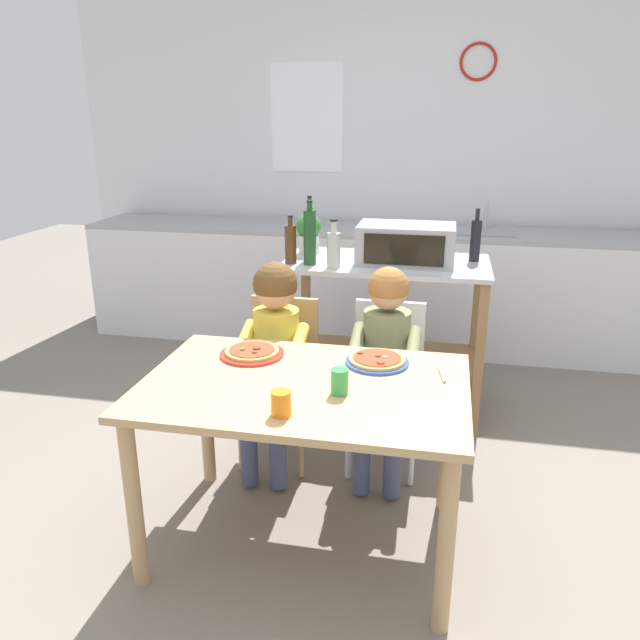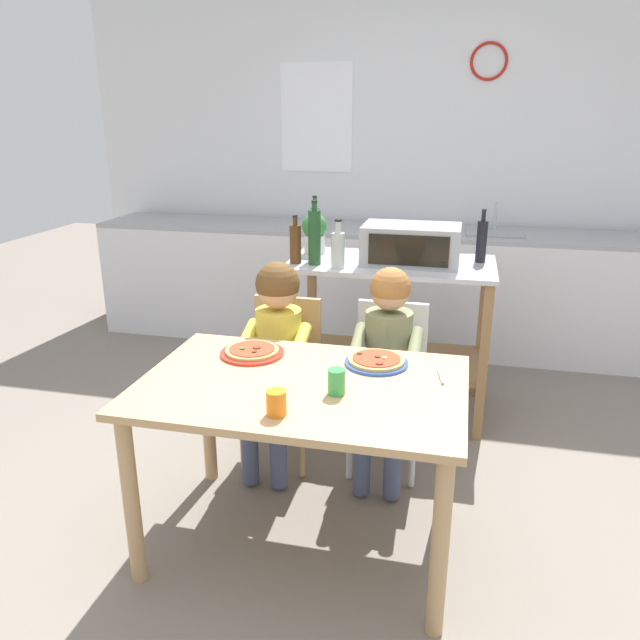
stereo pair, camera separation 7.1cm
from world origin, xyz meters
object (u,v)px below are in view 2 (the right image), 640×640
at_px(pizza_plate_red_rimmed, 252,352).
at_px(potted_herb_plant, 314,232).
at_px(drinking_cup_green, 336,382).
at_px(child_in_olive_shirt, 387,350).
at_px(pizza_plate_blue_rimmed, 376,361).
at_px(bottle_slim_sauce, 482,241).
at_px(serving_spoon, 441,376).
at_px(toaster_oven, 411,244).
at_px(bottle_squat_spirits, 295,243).
at_px(child_in_yellow_shirt, 275,338).
at_px(dining_chair_left, 283,367).
at_px(bottle_tall_green_wine, 315,233).
at_px(kitchen_island_cart, 390,311).
at_px(dining_chair_right, 389,374).
at_px(bottle_clear_vinegar, 314,237).
at_px(dining_table, 302,407).
at_px(bottle_brown_beer, 338,249).
at_px(drinking_cup_orange, 276,403).

bearing_deg(pizza_plate_red_rimmed, potted_herb_plant, 90.97).
distance_m(potted_herb_plant, drinking_cup_green, 1.57).
relative_size(child_in_olive_shirt, pizza_plate_red_rimmed, 3.75).
bearing_deg(potted_herb_plant, pizza_plate_blue_rimmed, -65.14).
bearing_deg(child_in_olive_shirt, bottle_slim_sauce, 63.87).
bearing_deg(serving_spoon, toaster_oven, 101.55).
bearing_deg(drinking_cup_green, child_in_olive_shirt, 81.14).
xyz_separation_m(bottle_squat_spirits, child_in_yellow_shirt, (0.06, -0.60, -0.33)).
height_order(dining_chair_left, child_in_yellow_shirt, child_in_yellow_shirt).
bearing_deg(toaster_oven, bottle_slim_sauce, 18.03).
bearing_deg(bottle_slim_sauce, bottle_tall_green_wine, -169.32).
distance_m(bottle_slim_sauce, serving_spoon, 1.29).
distance_m(bottle_squat_spirits, serving_spoon, 1.33).
relative_size(kitchen_island_cart, dining_chair_right, 1.41).
height_order(dining_chair_right, drinking_cup_green, dining_chair_right).
height_order(pizza_plate_red_rimmed, serving_spoon, pizza_plate_red_rimmed).
distance_m(dining_chair_left, child_in_yellow_shirt, 0.23).
bearing_deg(bottle_squat_spirits, dining_chair_left, -82.64).
xyz_separation_m(bottle_clear_vinegar, dining_table, (0.23, -1.15, -0.44)).
relative_size(bottle_brown_beer, potted_herb_plant, 1.12).
height_order(bottle_clear_vinegar, drinking_cup_green, bottle_clear_vinegar).
relative_size(toaster_oven, bottle_slim_sauce, 1.78).
xyz_separation_m(kitchen_island_cart, drinking_cup_orange, (-0.19, -1.59, 0.16)).
distance_m(dining_table, drinking_cup_orange, 0.31).
relative_size(bottle_slim_sauce, bottle_squat_spirits, 1.11).
relative_size(kitchen_island_cart, bottle_slim_sauce, 3.88).
height_order(bottle_slim_sauce, pizza_plate_red_rimmed, bottle_slim_sauce).
xyz_separation_m(bottle_squat_spirits, pizza_plate_red_rimmed, (0.06, -0.92, -0.28)).
distance_m(kitchen_island_cart, potted_herb_plant, 0.64).
height_order(bottle_squat_spirits, child_in_yellow_shirt, bottle_squat_spirits).
bearing_deg(bottle_tall_green_wine, child_in_yellow_shirt, -92.15).
bearing_deg(pizza_plate_blue_rimmed, pizza_plate_red_rimmed, -178.30).
distance_m(bottle_slim_sauce, drinking_cup_green, 1.58).
xyz_separation_m(bottle_slim_sauce, child_in_yellow_shirt, (-0.93, -0.86, -0.34)).
bearing_deg(dining_chair_left, bottle_slim_sauce, 38.51).
xyz_separation_m(bottle_slim_sauce, dining_chair_right, (-0.41, -0.71, -0.54)).
bearing_deg(dining_chair_right, dining_chair_left, -176.13).
xyz_separation_m(potted_herb_plant, pizza_plate_red_rimmed, (0.02, -1.20, -0.29)).
distance_m(toaster_oven, bottle_slim_sauce, 0.39).
bearing_deg(dining_table, dining_chair_right, 70.44).
xyz_separation_m(kitchen_island_cart, potted_herb_plant, (-0.47, 0.10, 0.42)).
bearing_deg(bottle_clear_vinegar, bottle_squat_spirits, 178.86).
bearing_deg(toaster_oven, dining_table, -102.30).
height_order(child_in_yellow_shirt, drinking_cup_green, child_in_yellow_shirt).
distance_m(toaster_oven, pizza_plate_blue_rimmed, 1.08).
height_order(bottle_slim_sauce, drinking_cup_green, bottle_slim_sauce).
bearing_deg(bottle_slim_sauce, potted_herb_plant, 179.44).
distance_m(dining_chair_right, serving_spoon, 0.65).
bearing_deg(dining_chair_left, toaster_oven, 48.04).
distance_m(dining_chair_left, drinking_cup_green, 0.90).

